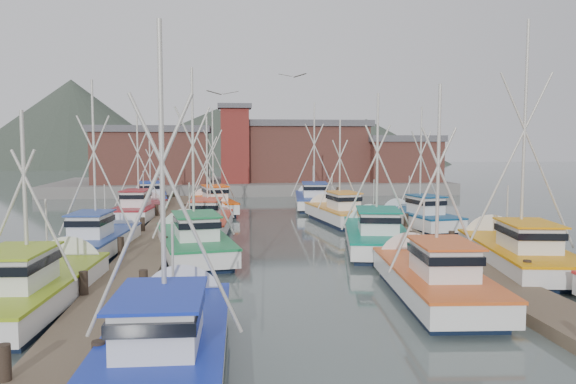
{
  "coord_description": "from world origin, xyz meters",
  "views": [
    {
      "loc": [
        -3.21,
        -28.43,
        5.55
      ],
      "look_at": [
        0.64,
        5.12,
        2.6
      ],
      "focal_mm": 35.0,
      "sensor_mm": 36.0,
      "label": 1
    }
  ],
  "objects": [
    {
      "name": "boat_1",
      "position": [
        4.19,
        -9.14,
        0.68
      ],
      "size": [
        3.46,
        9.13,
        8.31
      ],
      "rotation": [
        0.0,
        0.0,
        -0.08
      ],
      "color": "black",
      "rests_on": "ground"
    },
    {
      "name": "dock_right",
      "position": [
        7.0,
        4.04,
        0.21
      ],
      "size": [
        2.3,
        46.0,
        1.5
      ],
      "color": "brown",
      "rests_on": "ground"
    },
    {
      "name": "quay",
      "position": [
        0.0,
        37.0,
        0.6
      ],
      "size": [
        44.0,
        16.0,
        1.2
      ],
      "primitive_type": "cube",
      "color": "slate",
      "rests_on": "ground"
    },
    {
      "name": "shed_center",
      "position": [
        6.0,
        37.0,
        4.69
      ],
      "size": [
        14.84,
        9.54,
        6.9
      ],
      "color": "#582D27",
      "rests_on": "quay"
    },
    {
      "name": "boat_13",
      "position": [
        4.51,
        19.37,
        0.68
      ],
      "size": [
        4.09,
        9.97,
        9.84
      ],
      "rotation": [
        0.0,
        0.0,
        -0.12
      ],
      "color": "black",
      "rests_on": "ground"
    },
    {
      "name": "boat_8",
      "position": [
        -4.15,
        6.04,
        0.68
      ],
      "size": [
        3.21,
        8.38,
        8.01
      ],
      "rotation": [
        0.0,
        0.0,
        -0.08
      ],
      "color": "black",
      "rests_on": "ground"
    },
    {
      "name": "shed_right",
      "position": [
        17.0,
        34.0,
        3.84
      ],
      "size": [
        8.48,
        6.36,
        5.2
      ],
      "color": "#582D27",
      "rests_on": "quay"
    },
    {
      "name": "boat_9",
      "position": [
        4.6,
        9.96,
        0.68
      ],
      "size": [
        3.73,
        8.72,
        7.81
      ],
      "rotation": [
        0.0,
        0.0,
        0.14
      ],
      "color": "black",
      "rests_on": "ground"
    },
    {
      "name": "boat_2",
      "position": [
        -9.54,
        -8.93,
        0.68
      ],
      "size": [
        3.42,
        9.34,
        7.39
      ],
      "rotation": [
        0.0,
        0.0,
        -0.06
      ],
      "color": "black",
      "rests_on": "ground"
    },
    {
      "name": "boat_5",
      "position": [
        4.75,
        0.33,
        0.68
      ],
      "size": [
        4.7,
        10.06,
        8.94
      ],
      "rotation": [
        0.0,
        0.0,
        -0.19
      ],
      "color": "black",
      "rests_on": "ground"
    },
    {
      "name": "boat_7",
      "position": [
        9.67,
        -4.98,
        0.69
      ],
      "size": [
        4.57,
        9.84,
        11.59
      ],
      "rotation": [
        0.0,
        0.0,
        -0.16
      ],
      "color": "black",
      "rests_on": "ground"
    },
    {
      "name": "boat_14",
      "position": [
        -9.63,
        21.71,
        0.68
      ],
      "size": [
        3.62,
        8.88,
        6.89
      ],
      "rotation": [
        0.0,
        0.0,
        0.12
      ],
      "color": "black",
      "rests_on": "ground"
    },
    {
      "name": "boat_12",
      "position": [
        -4.18,
        16.79,
        0.68
      ],
      "size": [
        4.11,
        8.85,
        8.91
      ],
      "rotation": [
        0.0,
        0.0,
        0.19
      ],
      "color": "black",
      "rests_on": "ground"
    },
    {
      "name": "lookout_tower",
      "position": [
        -2.0,
        33.0,
        5.55
      ],
      "size": [
        3.6,
        3.6,
        8.5
      ],
      "color": "maroon",
      "rests_on": "quay"
    },
    {
      "name": "gull_far",
      "position": [
        0.47,
        1.56,
        9.12
      ],
      "size": [
        1.49,
        0.65,
        0.24
      ],
      "rotation": [
        0.0,
        0.0,
        -0.6
      ],
      "color": "gray",
      "rests_on": "ground"
    },
    {
      "name": "ground",
      "position": [
        0.0,
        0.0,
        0.0
      ],
      "size": [
        260.0,
        260.0,
        0.0
      ],
      "primitive_type": "plane",
      "color": "#455350",
      "rests_on": "ground"
    },
    {
      "name": "distant_hills",
      "position": [
        -12.76,
        122.59,
        0.0
      ],
      "size": [
        175.0,
        140.0,
        42.0
      ],
      "color": "#3E483C",
      "rests_on": "ground"
    },
    {
      "name": "boat_0",
      "position": [
        -4.6,
        -14.57,
        0.68
      ],
      "size": [
        3.68,
        9.17,
        9.13
      ],
      "rotation": [
        0.0,
        0.0,
        -0.03
      ],
      "color": "black",
      "rests_on": "ground"
    },
    {
      "name": "boat_10",
      "position": [
        -9.26,
        13.28,
        0.68
      ],
      "size": [
        3.46,
        8.63,
        8.43
      ],
      "rotation": [
        0.0,
        0.0,
        -0.08
      ],
      "color": "black",
      "rests_on": "ground"
    },
    {
      "name": "shed_left",
      "position": [
        -11.0,
        35.0,
        4.34
      ],
      "size": [
        12.72,
        8.48,
        6.2
      ],
      "color": "#582D27",
      "rests_on": "quay"
    },
    {
      "name": "boat_6",
      "position": [
        -9.4,
        0.31,
        0.69
      ],
      "size": [
        3.7,
        8.33,
        9.21
      ],
      "rotation": [
        0.0,
        0.0,
        -0.09
      ],
      "color": "black",
      "rests_on": "ground"
    },
    {
      "name": "boat_11",
      "position": [
        9.2,
        6.82,
        0.68
      ],
      "size": [
        3.66,
        8.19,
        8.45
      ],
      "rotation": [
        0.0,
        0.0,
        0.16
      ],
      "color": "black",
      "rests_on": "ground"
    },
    {
      "name": "gull_near",
      "position": [
        -3.23,
        -1.19,
        7.92
      ],
      "size": [
        1.54,
        0.66,
        0.24
      ],
      "rotation": [
        0.0,
        0.0,
        0.39
      ],
      "color": "gray",
      "rests_on": "ground"
    },
    {
      "name": "boat_4",
      "position": [
        -4.8,
        -0.5,
        0.68
      ],
      "size": [
        4.47,
        9.82,
        9.94
      ],
      "rotation": [
        0.0,
        0.0,
        0.17
      ],
      "color": "black",
      "rests_on": "ground"
    },
    {
      "name": "dock_left",
      "position": [
        -7.0,
        4.04,
        0.21
      ],
      "size": [
        2.3,
        46.0,
        1.5
      ],
      "color": "brown",
      "rests_on": "ground"
    }
  ]
}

